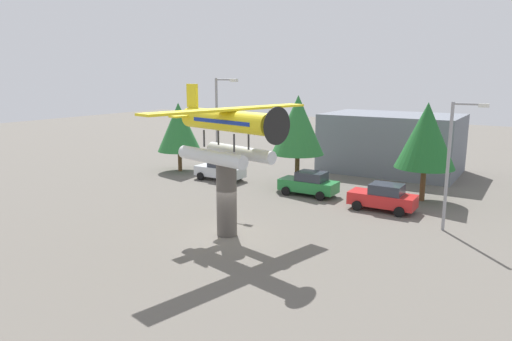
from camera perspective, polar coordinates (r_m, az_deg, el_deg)
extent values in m
plane|color=#605B54|center=(25.82, -3.55, -7.83)|extent=(140.00, 140.00, 0.00)
cylinder|color=#4C4742|center=(25.22, -3.61, -3.44)|extent=(1.10, 1.10, 4.09)
cylinder|color=silver|center=(24.07, -5.47, 1.65)|extent=(4.83, 1.80, 0.70)
cylinder|color=#333338|center=(23.37, -2.69, 3.38)|extent=(0.12, 0.12, 0.90)
cylinder|color=#333338|center=(25.18, -6.36, 3.91)|extent=(0.12, 0.12, 0.90)
cylinder|color=silver|center=(25.36, -1.97, 2.21)|extent=(4.83, 1.80, 0.70)
cylinder|color=#333338|center=(24.04, -0.92, 3.62)|extent=(0.12, 0.12, 0.90)
cylinder|color=#333338|center=(25.81, -4.62, 4.13)|extent=(0.12, 0.12, 0.90)
cylinder|color=yellow|center=(24.47, -3.73, 6.10)|extent=(6.29, 2.51, 1.10)
cube|color=#193399|center=(24.32, -3.42, 6.07)|extent=(4.49, 2.12, 0.20)
cone|color=#262628|center=(22.13, 1.83, 5.54)|extent=(0.89, 1.02, 0.88)
cylinder|color=black|center=(21.86, 2.59, 5.46)|extent=(0.46, 1.76, 1.80)
cube|color=yellow|center=(24.12, -3.12, 7.48)|extent=(3.49, 10.37, 0.12)
cube|color=yellow|center=(26.63, -7.72, 6.68)|extent=(1.33, 2.89, 0.10)
cube|color=yellow|center=(26.56, -7.78, 9.04)|extent=(0.90, 0.33, 1.30)
cube|color=silver|center=(38.90, -4.43, -0.11)|extent=(4.20, 1.70, 0.80)
cube|color=#2D333D|center=(38.61, -4.15, 0.90)|extent=(2.00, 1.56, 0.64)
cylinder|color=black|center=(40.48, -5.21, -0.24)|extent=(0.64, 0.22, 0.64)
cylinder|color=black|center=(39.09, -6.80, -0.70)|extent=(0.64, 0.22, 0.64)
cylinder|color=black|center=(38.94, -2.04, -0.67)|extent=(0.64, 0.22, 0.64)
cylinder|color=black|center=(37.50, -3.57, -1.16)|extent=(0.64, 0.22, 0.64)
cube|color=#237A38|center=(34.04, 6.39, -1.84)|extent=(4.20, 1.70, 0.80)
cube|color=#2D333D|center=(33.78, 6.80, -0.70)|extent=(2.00, 1.56, 0.64)
cylinder|color=black|center=(35.50, 5.04, -1.92)|extent=(0.64, 0.22, 0.64)
cylinder|color=black|center=(33.94, 3.66, -2.52)|extent=(0.64, 0.22, 0.64)
cylinder|color=black|center=(34.40, 9.06, -2.45)|extent=(0.64, 0.22, 0.64)
cylinder|color=black|center=(32.80, 7.83, -3.11)|extent=(0.64, 0.22, 0.64)
cube|color=red|center=(31.17, 15.15, -3.43)|extent=(4.20, 1.70, 0.80)
cube|color=#2D333D|center=(30.93, 15.67, -2.20)|extent=(2.00, 1.56, 0.64)
cylinder|color=black|center=(32.48, 13.30, -3.46)|extent=(0.64, 0.22, 0.64)
cylinder|color=black|center=(30.84, 12.22, -4.21)|extent=(0.64, 0.22, 0.64)
cylinder|color=black|center=(31.78, 17.92, -4.05)|extent=(0.64, 0.22, 0.64)
cylinder|color=black|center=(30.09, 17.08, -4.86)|extent=(0.64, 0.22, 0.64)
cylinder|color=gray|center=(33.34, -4.78, 3.97)|extent=(0.18, 0.18, 8.37)
cylinder|color=gray|center=(32.58, -3.75, 11.02)|extent=(1.60, 0.12, 0.12)
cube|color=silver|center=(32.18, -2.71, 10.94)|extent=(0.50, 0.28, 0.20)
cylinder|color=gray|center=(27.68, 22.36, 0.32)|extent=(0.18, 0.18, 7.18)
cylinder|color=gray|center=(27.15, 24.60, 7.38)|extent=(1.60, 0.12, 0.12)
cube|color=silver|center=(27.07, 26.06, 7.14)|extent=(0.50, 0.28, 0.20)
cube|color=slate|center=(43.80, 16.22, 3.26)|extent=(11.53, 7.69, 5.17)
cylinder|color=brown|center=(43.03, -9.27, 1.18)|extent=(0.36, 0.36, 1.85)
cone|color=#287033|center=(42.59, -9.40, 5.27)|extent=(3.90, 3.90, 4.33)
cylinder|color=brown|center=(36.48, 5.04, 0.03)|extent=(0.36, 0.36, 2.59)
cone|color=#287033|center=(35.95, 5.14, 5.58)|extent=(4.06, 4.06, 4.51)
cylinder|color=brown|center=(34.28, 19.69, -1.59)|extent=(0.36, 0.36, 2.33)
cone|color=#1E6028|center=(33.71, 20.08, 4.04)|extent=(4.02, 4.02, 4.47)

